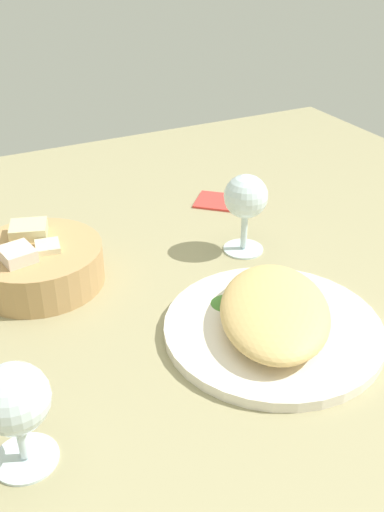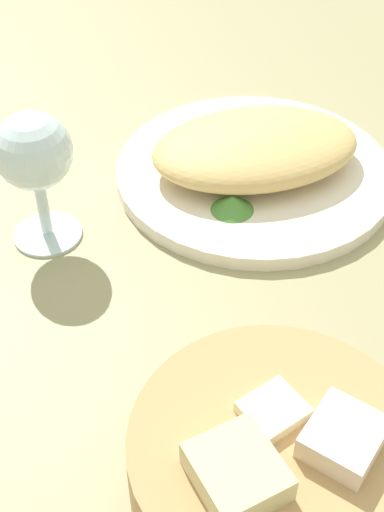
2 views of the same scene
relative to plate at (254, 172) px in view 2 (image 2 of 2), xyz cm
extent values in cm
cube|color=#9B936A|center=(7.67, 6.51, -1.70)|extent=(140.00, 140.00, 2.00)
cylinder|color=white|center=(0.00, 0.00, 0.00)|extent=(27.36, 27.36, 1.40)
ellipsoid|color=#DAB46C|center=(0.00, 0.00, 2.89)|extent=(24.44, 22.03, 4.38)
cone|color=#488535|center=(6.67, 3.03, 1.46)|extent=(4.01, 4.01, 1.52)
cylinder|color=tan|center=(24.97, 22.92, 2.11)|extent=(18.20, 18.20, 5.63)
cube|color=beige|center=(28.71, 22.90, 4.25)|extent=(5.93, 6.26, 5.10)
cube|color=beige|center=(22.72, 25.85, 4.41)|extent=(5.16, 4.79, 4.52)
cube|color=beige|center=(23.81, 21.55, 3.94)|extent=(4.13, 3.83, 3.62)
cylinder|color=silver|center=(19.80, -7.61, -0.40)|extent=(6.21, 6.21, 0.60)
cylinder|color=silver|center=(19.80, -7.61, 2.52)|extent=(1.00, 1.00, 5.24)
sphere|color=silver|center=(19.80, -7.61, 8.46)|extent=(6.65, 6.65, 6.65)
camera|label=1|loc=(-48.43, 35.86, 45.65)|focal=41.78mm
camera|label=2|loc=(45.16, 35.46, 40.98)|focal=49.16mm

